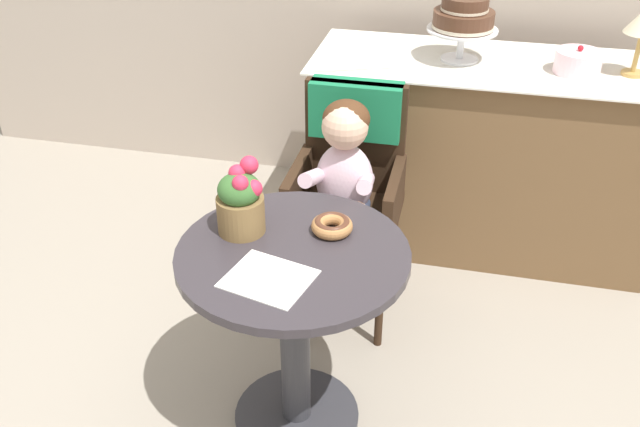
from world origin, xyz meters
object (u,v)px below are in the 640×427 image
cafe_table (294,305)px  wicker_chair (350,167)px  donut_front (332,225)px  round_layer_cake (578,62)px  flower_vase (240,200)px  tiered_cake_stand (464,18)px  seated_child (343,177)px

cafe_table → wicker_chair: size_ratio=0.75×
donut_front → round_layer_cake: round_layer_cake is taller
flower_vase → wicker_chair: bearing=70.6°
cafe_table → wicker_chair: bearing=86.8°
cafe_table → tiered_cake_stand: tiered_cake_stand is taller
wicker_chair → tiered_cake_stand: 0.81m
cafe_table → flower_vase: bearing=158.0°
seated_child → wicker_chair: bearing=90.0°
cafe_table → seated_child: seated_child is taller
tiered_cake_stand → flower_vase: bearing=-115.5°
cafe_table → seated_child: bearing=85.9°
seated_child → round_layer_cake: size_ratio=3.84×
seated_child → flower_vase: 0.56m
tiered_cake_stand → seated_child: bearing=-115.9°
wicker_chair → seated_child: bearing=-95.8°
wicker_chair → donut_front: (0.05, -0.59, 0.10)m
flower_vase → cafe_table: bearing=-22.0°
tiered_cake_stand → round_layer_cake: bearing=-5.2°
cafe_table → donut_front: donut_front is taller
cafe_table → wicker_chair: (0.04, 0.72, 0.13)m
wicker_chair → seated_child: (0.00, -0.16, 0.04)m
cafe_table → wicker_chair: 0.73m
cafe_table → round_layer_cake: 1.59m
cafe_table → round_layer_cake: (0.88, 1.26, 0.44)m
flower_vase → tiered_cake_stand: size_ratio=0.81×
donut_front → flower_vase: (-0.28, -0.06, 0.09)m
seated_child → donut_front: (0.05, -0.43, 0.07)m
wicker_chair → round_layer_cake: round_layer_cake is taller
wicker_chair → cafe_table: bearing=-99.1°
seated_child → flower_vase: bearing=-114.9°
flower_vase → round_layer_cake: (1.06, 1.18, 0.11)m
cafe_table → wicker_chair: wicker_chair is taller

